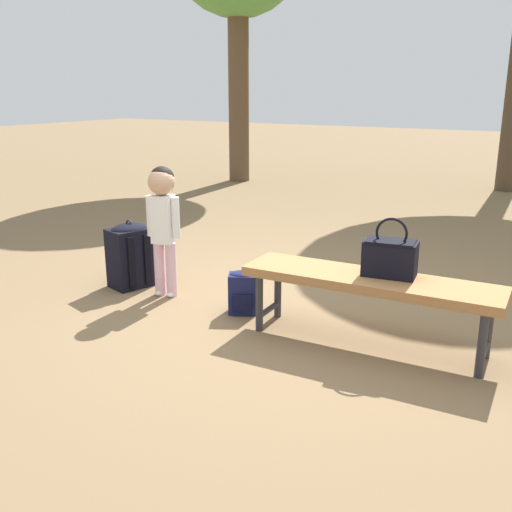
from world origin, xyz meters
TOP-DOWN VIEW (x-y plane):
  - ground_plane at (0.00, 0.00)m, footprint 40.00×40.00m
  - park_bench at (-0.77, 0.16)m, footprint 1.62×0.47m
  - handbag at (-0.86, 0.09)m, footprint 0.34×0.22m
  - child_standing at (0.91, 0.11)m, footprint 0.27×0.21m
  - backpack_large at (1.29, 0.08)m, footprint 0.35×0.39m
  - backpack_small at (0.19, 0.12)m, footprint 0.24×0.22m

SIDE VIEW (x-z plane):
  - ground_plane at x=0.00m, z-range 0.00..0.00m
  - backpack_small at x=0.19m, z-range 0.00..0.33m
  - backpack_large at x=1.29m, z-range 0.00..0.56m
  - park_bench at x=-0.77m, z-range 0.17..0.62m
  - handbag at x=-0.86m, z-range 0.39..0.76m
  - child_standing at x=0.91m, z-range 0.17..1.18m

